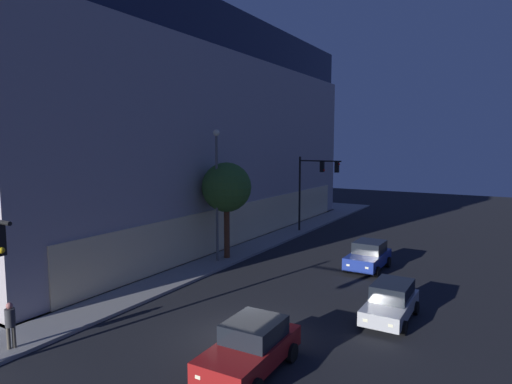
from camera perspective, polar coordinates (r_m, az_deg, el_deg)
name	(u,v)px	position (r m, az deg, el deg)	size (l,w,h in m)	color
ground_plane	(243,336)	(18.66, -1.75, -18.48)	(120.00, 120.00, 0.00)	black
modern_building	(112,133)	(44.24, -18.48, 7.36)	(38.98, 31.15, 17.98)	#4C4C51
traffic_light_far_corner	(314,179)	(38.09, 7.69, 1.73)	(0.35, 3.93, 6.61)	black
street_lamp_sidewalk	(217,180)	(28.26, -5.19, 1.56)	(0.44, 0.44, 8.63)	#595959
sidewalk_tree	(227,188)	(29.08, -3.90, 0.56)	(3.33, 3.33, 6.49)	brown
pedestrian_waiting	(10,321)	(19.31, -29.62, -14.58)	(0.36, 0.36, 1.78)	#4C473D
car_red	(251,347)	(15.87, -0.68, -19.68)	(4.39, 2.27, 1.72)	maroon
car_silver	(391,301)	(20.88, 17.34, -13.58)	(4.17, 1.96, 1.64)	#B7BABF
car_blue	(368,256)	(28.35, 14.56, -8.11)	(4.08, 2.19, 1.75)	navy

